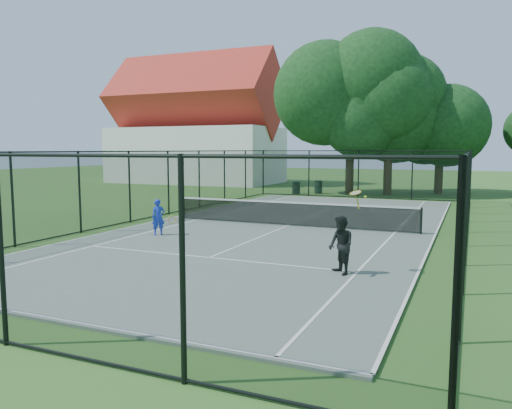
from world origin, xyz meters
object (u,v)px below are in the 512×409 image
at_px(trash_bin_left, 296,188).
at_px(player_blue, 159,217).
at_px(tennis_net, 288,213).
at_px(trash_bin_right, 318,187).
at_px(player_black, 341,245).

relative_size(trash_bin_left, player_blue, 0.69).
height_order(tennis_net, trash_bin_right, tennis_net).
xyz_separation_m(tennis_net, trash_bin_left, (-4.51, 14.15, -0.14)).
relative_size(trash_bin_right, player_black, 0.45).
xyz_separation_m(trash_bin_left, trash_bin_right, (1.31, 0.94, 0.02)).
bearing_deg(trash_bin_right, player_black, -72.26).
xyz_separation_m(tennis_net, trash_bin_right, (-3.21, 15.09, -0.12)).
bearing_deg(player_black, trash_bin_right, 107.74).
xyz_separation_m(trash_bin_right, player_blue, (-0.23, -18.93, 0.23)).
bearing_deg(trash_bin_right, tennis_net, -77.99).
relative_size(trash_bin_left, trash_bin_right, 0.96).
distance_m(trash_bin_left, trash_bin_right, 1.61).
relative_size(tennis_net, player_blue, 8.02).
relative_size(trash_bin_right, player_blue, 0.72).
xyz_separation_m(trash_bin_left, player_black, (8.29, -20.88, 0.33)).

